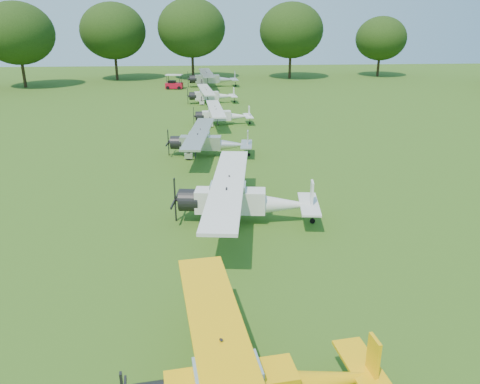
# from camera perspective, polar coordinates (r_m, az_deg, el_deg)

# --- Properties ---
(ground) EXTENTS (160.00, 160.00, 0.00)m
(ground) POSITION_cam_1_polar(r_m,az_deg,el_deg) (26.42, -3.20, -1.37)
(ground) COLOR #224C13
(ground) RESTS_ON ground
(tree_belt) EXTENTS (137.36, 130.27, 14.52)m
(tree_belt) POSITION_cam_1_polar(r_m,az_deg,el_deg) (25.06, 4.94, 16.31)
(tree_belt) COLOR black
(tree_belt) RESTS_ON ground
(aircraft_2) EXTENTS (6.89, 10.95, 2.15)m
(aircraft_2) POSITION_cam_1_polar(r_m,az_deg,el_deg) (12.65, 1.41, -22.30)
(aircraft_2) COLOR #F9B60A
(aircraft_2) RESTS_ON ground
(aircraft_3) EXTENTS (7.42, 11.78, 2.31)m
(aircraft_3) POSITION_cam_1_polar(r_m,az_deg,el_deg) (23.50, 0.14, -0.65)
(aircraft_3) COLOR white
(aircraft_3) RESTS_ON ground
(aircraft_4) EXTENTS (6.43, 10.22, 2.01)m
(aircraft_4) POSITION_cam_1_polar(r_m,az_deg,el_deg) (35.27, -4.06, 6.26)
(aircraft_4) COLOR silver
(aircraft_4) RESTS_ON ground
(aircraft_5) EXTENTS (5.76, 9.17, 1.81)m
(aircraft_5) POSITION_cam_1_polar(r_m,az_deg,el_deg) (45.82, -2.35, 9.48)
(aircraft_5) COLOR white
(aircraft_5) RESTS_ON ground
(aircraft_6) EXTENTS (6.01, 9.57, 1.88)m
(aircraft_6) POSITION_cam_1_polar(r_m,az_deg,el_deg) (57.77, -3.64, 11.81)
(aircraft_6) COLOR white
(aircraft_6) RESTS_ON ground
(aircraft_7) EXTENTS (7.50, 11.94, 2.35)m
(aircraft_7) POSITION_cam_1_polar(r_m,az_deg,el_deg) (71.89, -3.56, 13.76)
(aircraft_7) COLOR silver
(aircraft_7) RESTS_ON ground
(golf_cart) EXTENTS (2.59, 1.82, 2.05)m
(golf_cart) POSITION_cam_1_polar(r_m,az_deg,el_deg) (70.41, -8.07, 12.89)
(golf_cart) COLOR #B40C25
(golf_cart) RESTS_ON ground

